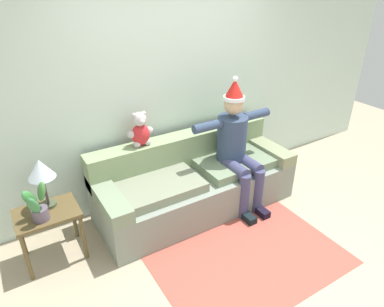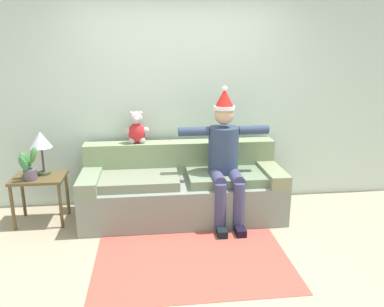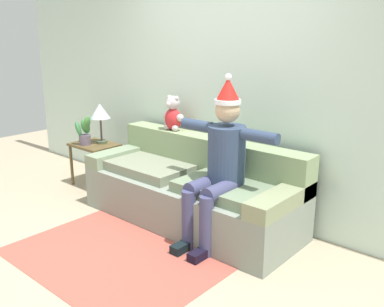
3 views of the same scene
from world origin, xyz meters
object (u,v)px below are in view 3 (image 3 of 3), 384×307
teddy_bear (173,115)px  side_table (95,151)px  couch (193,190)px  person_seated (220,160)px  potted_plant (84,132)px  table_lamp (100,113)px

teddy_bear → side_table: bearing=-166.2°
couch → side_table: couch is taller
couch → teddy_bear: bearing=153.2°
teddy_bear → side_table: (-1.09, -0.27, -0.55)m
person_seated → couch: bearing=160.6°
potted_plant → couch: bearing=3.5°
person_seated → teddy_bear: size_ratio=3.98×
potted_plant → teddy_bear: bearing=17.4°
side_table → table_lamp: (0.04, 0.08, 0.47)m
side_table → couch: bearing=0.3°
couch → side_table: size_ratio=4.06×
person_seated → potted_plant: 2.12m
person_seated → table_lamp: size_ratio=3.09×
side_table → teddy_bear: bearing=13.8°
person_seated → teddy_bear: (-0.97, 0.42, 0.23)m
teddy_bear → side_table: 1.25m
person_seated → table_lamp: (-2.02, 0.24, 0.15)m
couch → person_seated: bearing=-19.4°
couch → person_seated: size_ratio=1.50×
table_lamp → teddy_bear: bearing=10.0°
person_seated → side_table: bearing=175.8°
couch → person_seated: (0.46, -0.16, 0.44)m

